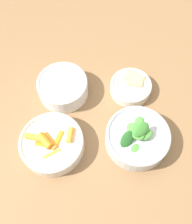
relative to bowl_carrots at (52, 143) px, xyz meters
The scene contains 6 objects.
ground_plane 0.82m from the bowl_carrots, 35.80° to the right, with size 10.00×10.00×0.00m, color #4C4238.
dining_table 0.28m from the bowl_carrots, 35.80° to the right, with size 1.31×1.05×0.75m.
bowl_carrots is the anchor object (origin of this frame).
bowl_greens 0.25m from the bowl_carrots, 91.95° to the right, with size 0.18×0.18×0.10m.
bowl_beans_hotdog 0.19m from the bowl_carrots, 11.76° to the right, with size 0.16×0.16×0.06m.
bowl_cookies 0.31m from the bowl_carrots, 56.09° to the right, with size 0.13×0.13×0.04m.
Camera 1 is at (-0.46, 0.04, 1.46)m, focal length 40.00 mm.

